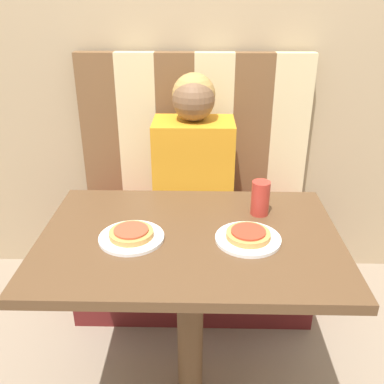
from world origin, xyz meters
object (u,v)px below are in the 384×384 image
(pizza_left, at_px, (131,233))
(drinking_cup, at_px, (260,198))
(plate_left, at_px, (132,238))
(plate_right, at_px, (248,239))
(pizza_right, at_px, (248,234))
(person, at_px, (194,154))

(pizza_left, relative_size, drinking_cup, 1.14)
(plate_left, distance_m, plate_right, 0.39)
(pizza_left, height_order, drinking_cup, drinking_cup)
(pizza_left, xyz_separation_m, pizza_right, (0.39, 0.00, 0.00))
(plate_left, bearing_deg, drinking_cup, 22.99)
(person, distance_m, plate_right, 0.73)
(person, bearing_deg, pizza_left, -105.73)
(person, distance_m, pizza_right, 0.72)
(person, xyz_separation_m, pizza_left, (-0.20, -0.70, -0.03))
(plate_left, relative_size, drinking_cup, 1.69)
(person, bearing_deg, plate_left, -105.73)
(person, height_order, pizza_left, person)
(plate_right, distance_m, pizza_right, 0.02)
(pizza_left, bearing_deg, person, 74.27)
(plate_left, xyz_separation_m, pizza_left, (0.00, 0.00, 0.02))
(person, distance_m, pizza_left, 0.72)
(person, height_order, plate_right, person)
(pizza_right, bearing_deg, person, 105.73)
(person, bearing_deg, drinking_cup, -63.00)
(pizza_left, relative_size, pizza_right, 1.00)
(person, xyz_separation_m, plate_right, (0.20, -0.70, -0.04))
(plate_left, distance_m, pizza_left, 0.02)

